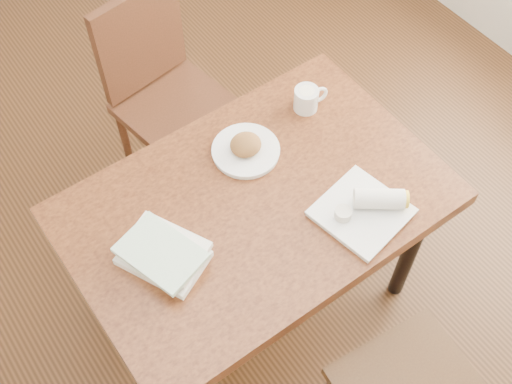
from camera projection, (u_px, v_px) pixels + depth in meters
ground at (256, 300)px, 2.71m from camera, size 4.00×5.00×0.01m
table at (256, 215)px, 2.15m from camera, size 1.22×0.81×0.75m
chair_far at (163, 86)px, 2.65m from camera, size 0.48×0.48×0.95m
plate_scone at (246, 149)px, 2.18m from camera, size 0.23×0.23×0.07m
coffee_mug at (307, 98)px, 2.27m from camera, size 0.13×0.09×0.09m
plate_burrito at (367, 208)px, 2.04m from camera, size 0.30×0.30×0.09m
book_stack at (163, 254)px, 1.93m from camera, size 0.27×0.31×0.07m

